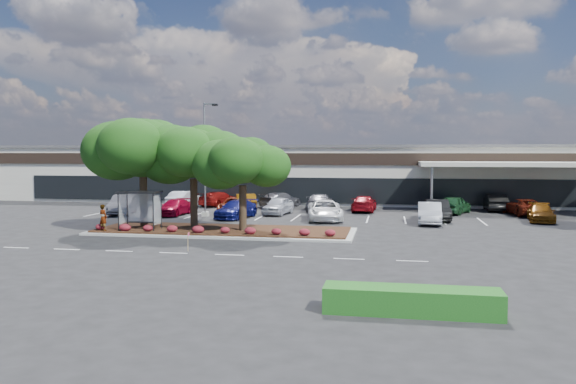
% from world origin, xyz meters
% --- Properties ---
extents(ground, '(160.00, 160.00, 0.00)m').
position_xyz_m(ground, '(0.00, 0.00, 0.00)').
color(ground, black).
rests_on(ground, ground).
extents(retail_store, '(80.40, 25.20, 6.25)m').
position_xyz_m(retail_store, '(0.06, 33.91, 3.15)').
color(retail_store, silver).
rests_on(retail_store, ground).
extents(landscape_island, '(18.00, 6.00, 0.26)m').
position_xyz_m(landscape_island, '(-2.00, 4.00, 0.12)').
color(landscape_island, '#AAAAA5').
rests_on(landscape_island, ground).
extents(lane_markings, '(33.12, 20.06, 0.01)m').
position_xyz_m(lane_markings, '(-0.14, 10.42, 0.01)').
color(lane_markings, silver).
rests_on(lane_markings, ground).
extents(shrub_row, '(17.00, 0.80, 0.50)m').
position_xyz_m(shrub_row, '(-2.00, 1.90, 0.51)').
color(shrub_row, maroon).
rests_on(shrub_row, landscape_island).
extents(bus_shelter, '(2.75, 1.55, 2.59)m').
position_xyz_m(bus_shelter, '(-7.50, 2.95, 2.31)').
color(bus_shelter, black).
rests_on(bus_shelter, landscape_island).
extents(island_tree_west, '(7.20, 7.20, 7.89)m').
position_xyz_m(island_tree_west, '(-8.00, 4.50, 4.21)').
color(island_tree_west, '#133A0C').
rests_on(island_tree_west, landscape_island).
extents(island_tree_mid, '(6.60, 6.60, 7.32)m').
position_xyz_m(island_tree_mid, '(-4.50, 5.20, 3.92)').
color(island_tree_mid, '#133A0C').
rests_on(island_tree_mid, landscape_island).
extents(island_tree_east, '(5.80, 5.80, 6.50)m').
position_xyz_m(island_tree_east, '(-0.50, 3.70, 3.51)').
color(island_tree_east, '#133A0C').
rests_on(island_tree_east, landscape_island).
extents(hedge_south_east, '(6.00, 1.30, 0.90)m').
position_xyz_m(hedge_south_east, '(10.00, -13.50, 0.45)').
color(hedge_south_east, '#124C16').
rests_on(hedge_south_east, ground).
extents(conifer_north_west, '(4.40, 4.40, 10.00)m').
position_xyz_m(conifer_north_west, '(-30.00, 46.00, 5.00)').
color(conifer_north_west, '#133A0C').
rests_on(conifer_north_west, ground).
extents(person_waiting, '(0.76, 0.65, 1.77)m').
position_xyz_m(person_waiting, '(-9.62, 1.70, 1.15)').
color(person_waiting, '#594C47').
rests_on(person_waiting, landscape_island).
extents(light_pole, '(1.42, 0.72, 9.70)m').
position_xyz_m(light_pole, '(-6.19, 12.97, 4.29)').
color(light_pole, '#AAAAA5').
rests_on(light_pole, ground).
extents(survey_stake, '(0.07, 0.14, 1.04)m').
position_xyz_m(survey_stake, '(-1.78, -3.34, 0.67)').
color(survey_stake, tan).
rests_on(survey_stake, ground).
extents(car_0, '(3.00, 5.46, 1.71)m').
position_xyz_m(car_0, '(-14.04, 13.41, 0.85)').
color(car_0, '#57575F').
rests_on(car_0, ground).
extents(car_1, '(2.22, 4.82, 1.37)m').
position_xyz_m(car_1, '(-9.28, 13.52, 0.68)').
color(car_1, maroon).
rests_on(car_1, ground).
extents(car_2, '(2.59, 5.18, 1.41)m').
position_xyz_m(car_2, '(-4.56, 15.96, 0.70)').
color(car_2, maroon).
rests_on(car_2, ground).
extents(car_3, '(3.04, 5.43, 1.49)m').
position_xyz_m(car_3, '(-3.35, 12.26, 0.74)').
color(car_3, '#0F1258').
rests_on(car_3, ground).
extents(car_4, '(2.43, 4.73, 1.54)m').
position_xyz_m(car_4, '(-0.45, 15.63, 0.77)').
color(car_4, silver).
rests_on(car_4, ground).
extents(car_5, '(3.58, 6.19, 1.62)m').
position_xyz_m(car_5, '(4.10, 12.14, 0.81)').
color(car_5, white).
rests_on(car_5, ground).
extents(car_6, '(1.92, 5.08, 1.66)m').
position_xyz_m(car_6, '(13.05, 13.71, 0.83)').
color(car_6, black).
rests_on(car_6, ground).
extents(car_7, '(1.94, 5.01, 1.63)m').
position_xyz_m(car_7, '(12.29, 11.39, 0.81)').
color(car_7, silver).
rests_on(car_7, ground).
extents(car_8, '(2.67, 4.97, 1.37)m').
position_xyz_m(car_8, '(21.11, 14.36, 0.68)').
color(car_8, '#6C3A0A').
rests_on(car_8, ground).
extents(car_9, '(1.96, 5.08, 1.65)m').
position_xyz_m(car_9, '(-10.93, 20.04, 0.83)').
color(car_9, silver).
rests_on(car_9, ground).
extents(car_10, '(3.74, 5.48, 1.47)m').
position_xyz_m(car_10, '(-7.91, 22.21, 0.74)').
color(car_10, maroon).
rests_on(car_10, ground).
extents(car_11, '(3.22, 5.34, 1.66)m').
position_xyz_m(car_11, '(-3.93, 17.60, 0.83)').
color(car_11, '#623906').
rests_on(car_11, ground).
extents(car_12, '(4.06, 5.64, 1.52)m').
position_xyz_m(car_12, '(-1.46, 21.96, 0.76)').
color(car_12, '#4D4D54').
rests_on(car_12, ground).
extents(car_13, '(2.41, 5.59, 1.61)m').
position_xyz_m(car_13, '(2.80, 19.29, 0.80)').
color(car_13, '#58575F').
rests_on(car_13, ground).
extents(car_14, '(2.28, 5.14, 1.47)m').
position_xyz_m(car_14, '(6.92, 19.43, 0.73)').
color(car_14, maroon).
rests_on(car_14, ground).
extents(car_15, '(3.65, 5.16, 1.63)m').
position_xyz_m(car_15, '(14.98, 18.99, 0.82)').
color(car_15, '#1D4C28').
rests_on(car_15, ground).
extents(car_16, '(1.89, 5.01, 1.63)m').
position_xyz_m(car_16, '(19.01, 22.14, 0.82)').
color(car_16, black).
rests_on(car_16, ground).
extents(car_17, '(3.14, 5.48, 1.44)m').
position_xyz_m(car_17, '(20.80, 18.99, 0.72)').
color(car_17, maroon).
rests_on(car_17, ground).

